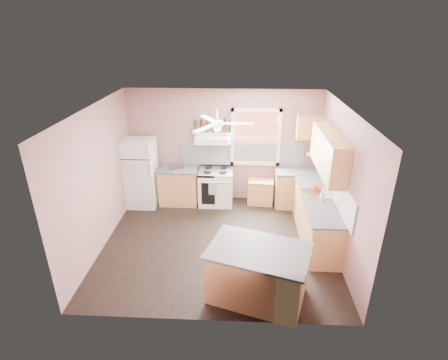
{
  "coord_description": "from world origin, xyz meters",
  "views": [
    {
      "loc": [
        0.41,
        -5.84,
        4.03
      ],
      "look_at": [
        0.1,
        0.3,
        1.25
      ],
      "focal_mm": 28.0,
      "sensor_mm": 36.0,
      "label": 1
    }
  ],
  "objects_px": {
    "island": "(258,274)",
    "toaster": "(178,166)",
    "refrigerator": "(141,173)",
    "stove": "(216,187)",
    "cart": "(261,192)"
  },
  "relations": [
    {
      "from": "refrigerator",
      "to": "toaster",
      "type": "distance_m",
      "value": 0.91
    },
    {
      "from": "toaster",
      "to": "island",
      "type": "bearing_deg",
      "value": -67.75
    },
    {
      "from": "refrigerator",
      "to": "cart",
      "type": "bearing_deg",
      "value": 4.36
    },
    {
      "from": "refrigerator",
      "to": "cart",
      "type": "height_order",
      "value": "refrigerator"
    },
    {
      "from": "island",
      "to": "cart",
      "type": "bearing_deg",
      "value": 104.33
    },
    {
      "from": "stove",
      "to": "island",
      "type": "distance_m",
      "value": 3.27
    },
    {
      "from": "refrigerator",
      "to": "toaster",
      "type": "height_order",
      "value": "refrigerator"
    },
    {
      "from": "refrigerator",
      "to": "stove",
      "type": "bearing_deg",
      "value": 4.9
    },
    {
      "from": "toaster",
      "to": "stove",
      "type": "bearing_deg",
      "value": -0.69
    },
    {
      "from": "cart",
      "to": "stove",
      "type": "bearing_deg",
      "value": -171.73
    },
    {
      "from": "island",
      "to": "toaster",
      "type": "bearing_deg",
      "value": 137.56
    },
    {
      "from": "cart",
      "to": "island",
      "type": "relative_size",
      "value": 0.42
    },
    {
      "from": "cart",
      "to": "island",
      "type": "distance_m",
      "value": 3.21
    },
    {
      "from": "refrigerator",
      "to": "toaster",
      "type": "relative_size",
      "value": 5.77
    },
    {
      "from": "toaster",
      "to": "cart",
      "type": "relative_size",
      "value": 0.47
    }
  ]
}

